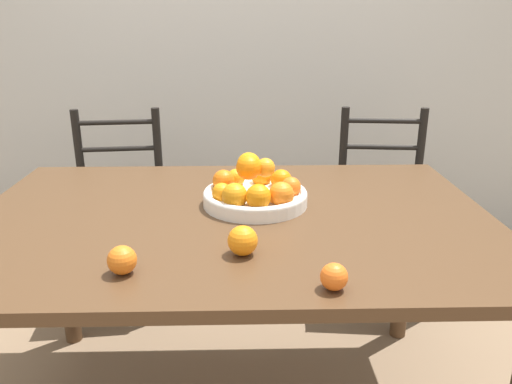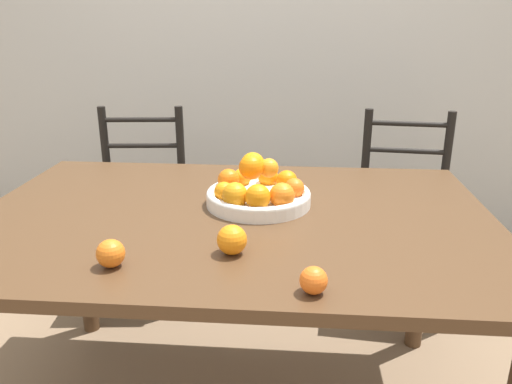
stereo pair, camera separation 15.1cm
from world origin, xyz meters
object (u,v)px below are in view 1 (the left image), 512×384
at_px(orange_loose_2, 122,260).
at_px(orange_loose_0, 334,277).
at_px(fruit_bowl, 255,191).
at_px(chair_left, 120,211).
at_px(orange_loose_1, 243,241).
at_px(chair_right, 382,208).

bearing_deg(orange_loose_2, orange_loose_0, -10.01).
bearing_deg(fruit_bowl, chair_left, 130.72).
bearing_deg(chair_left, orange_loose_0, -63.67).
bearing_deg(orange_loose_2, chair_left, 104.67).
height_order(orange_loose_1, chair_right, chair_right).
height_order(fruit_bowl, chair_right, fruit_bowl).
relative_size(orange_loose_1, orange_loose_2, 1.11).
xyz_separation_m(fruit_bowl, chair_right, (0.64, 0.74, -0.35)).
bearing_deg(chair_right, chair_left, -174.40).
height_order(fruit_bowl, chair_left, fruit_bowl).
xyz_separation_m(orange_loose_2, chair_left, (-0.31, 1.20, -0.34)).
bearing_deg(fruit_bowl, orange_loose_2, -125.60).
xyz_separation_m(orange_loose_1, chair_left, (-0.60, 1.10, -0.34)).
relative_size(fruit_bowl, chair_left, 0.36).
height_order(orange_loose_1, orange_loose_2, orange_loose_1).
xyz_separation_m(orange_loose_0, chair_right, (0.48, 1.28, -0.34)).
relative_size(orange_loose_2, chair_left, 0.07).
height_order(fruit_bowl, orange_loose_1, fruit_bowl).
relative_size(orange_loose_0, orange_loose_2, 0.89).
distance_m(chair_left, chair_right, 1.28).
distance_m(orange_loose_1, chair_right, 1.34).
xyz_separation_m(fruit_bowl, chair_left, (-0.64, 0.74, -0.35)).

